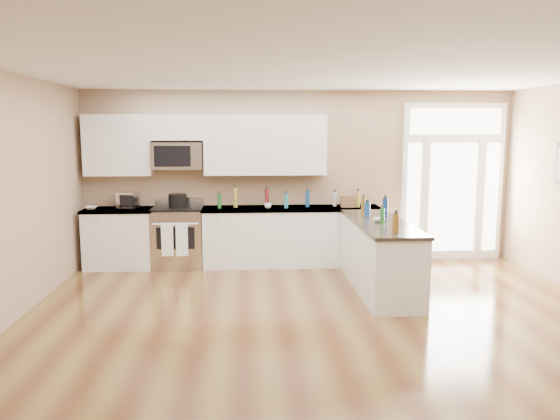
# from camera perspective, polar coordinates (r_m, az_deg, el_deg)

# --- Properties ---
(ground) EXTENTS (8.00, 8.00, 0.00)m
(ground) POSITION_cam_1_polar(r_m,az_deg,el_deg) (5.42, 6.17, -15.07)
(ground) COLOR #572F18
(room_shell) EXTENTS (8.00, 8.00, 8.00)m
(room_shell) POSITION_cam_1_polar(r_m,az_deg,el_deg) (5.00, 6.48, 3.23)
(room_shell) COLOR tan
(room_shell) RESTS_ON ground
(back_cabinet_left) EXTENTS (1.10, 0.66, 0.94)m
(back_cabinet_left) POSITION_cam_1_polar(r_m,az_deg,el_deg) (8.99, -16.32, -3.02)
(back_cabinet_left) COLOR white
(back_cabinet_left) RESTS_ON ground
(back_cabinet_right) EXTENTS (2.85, 0.66, 0.94)m
(back_cabinet_right) POSITION_cam_1_polar(r_m,az_deg,el_deg) (8.79, 1.22, -2.95)
(back_cabinet_right) COLOR white
(back_cabinet_right) RESTS_ON ground
(peninsula_cabinet) EXTENTS (0.69, 2.32, 0.94)m
(peninsula_cabinet) POSITION_cam_1_polar(r_m,az_deg,el_deg) (7.56, 10.34, -4.95)
(peninsula_cabinet) COLOR white
(peninsula_cabinet) RESTS_ON ground
(upper_cabinet_left) EXTENTS (1.04, 0.33, 0.95)m
(upper_cabinet_left) POSITION_cam_1_polar(r_m,az_deg,el_deg) (8.98, -16.56, 6.51)
(upper_cabinet_left) COLOR white
(upper_cabinet_left) RESTS_ON room_shell
(upper_cabinet_right) EXTENTS (1.94, 0.33, 0.95)m
(upper_cabinet_right) POSITION_cam_1_polar(r_m,az_deg,el_deg) (8.75, -1.55, 6.81)
(upper_cabinet_right) COLOR white
(upper_cabinet_right) RESTS_ON room_shell
(upper_cabinet_short) EXTENTS (0.82, 0.33, 0.40)m
(upper_cabinet_short) POSITION_cam_1_polar(r_m,az_deg,el_deg) (8.81, -10.67, 8.47)
(upper_cabinet_short) COLOR white
(upper_cabinet_short) RESTS_ON room_shell
(microwave) EXTENTS (0.78, 0.41, 0.42)m
(microwave) POSITION_cam_1_polar(r_m,az_deg,el_deg) (8.78, -10.63, 5.60)
(microwave) COLOR silver
(microwave) RESTS_ON room_shell
(entry_door) EXTENTS (1.70, 0.10, 2.60)m
(entry_door) POSITION_cam_1_polar(r_m,az_deg,el_deg) (9.53, 17.56, 2.79)
(entry_door) COLOR white
(entry_door) RESTS_ON ground
(kitchen_range) EXTENTS (0.79, 0.70, 1.08)m
(kitchen_range) POSITION_cam_1_polar(r_m,az_deg,el_deg) (8.82, -10.59, -2.77)
(kitchen_range) COLOR silver
(kitchen_range) RESTS_ON ground
(stockpot) EXTENTS (0.36, 0.36, 0.22)m
(stockpot) POSITION_cam_1_polar(r_m,az_deg,el_deg) (8.79, -10.65, 1.03)
(stockpot) COLOR black
(stockpot) RESTS_ON kitchen_range
(toaster_oven) EXTENTS (0.35, 0.31, 0.25)m
(toaster_oven) POSITION_cam_1_polar(r_m,az_deg,el_deg) (8.93, -15.60, 1.01)
(toaster_oven) COLOR silver
(toaster_oven) RESTS_ON back_cabinet_left
(cardboard_box) EXTENTS (0.23, 0.17, 0.19)m
(cardboard_box) POSITION_cam_1_polar(r_m,az_deg,el_deg) (8.79, 7.13, 0.92)
(cardboard_box) COLOR brown
(cardboard_box) RESTS_ON back_cabinet_right
(bowl_left) EXTENTS (0.21, 0.21, 0.04)m
(bowl_left) POSITION_cam_1_polar(r_m,az_deg,el_deg) (8.96, -19.14, 0.21)
(bowl_left) COLOR white
(bowl_left) RESTS_ON back_cabinet_left
(bowl_peninsula) EXTENTS (0.22, 0.22, 0.05)m
(bowl_peninsula) POSITION_cam_1_polar(r_m,az_deg,el_deg) (7.41, 10.31, -1.02)
(bowl_peninsula) COLOR white
(bowl_peninsula) RESTS_ON peninsula_cabinet
(cup_counter) EXTENTS (0.11, 0.11, 0.08)m
(cup_counter) POSITION_cam_1_polar(r_m,az_deg,el_deg) (8.57, -1.26, 0.46)
(cup_counter) COLOR white
(cup_counter) RESTS_ON back_cabinet_right
(counter_bottles) EXTENTS (2.38, 2.44, 0.32)m
(counter_bottles) POSITION_cam_1_polar(r_m,az_deg,el_deg) (8.04, 5.05, 0.51)
(counter_bottles) COLOR #19591E
(counter_bottles) RESTS_ON back_cabinet_right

